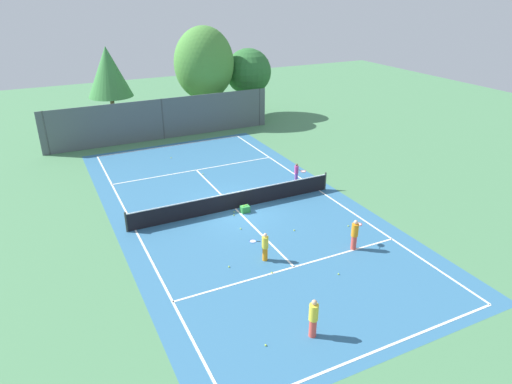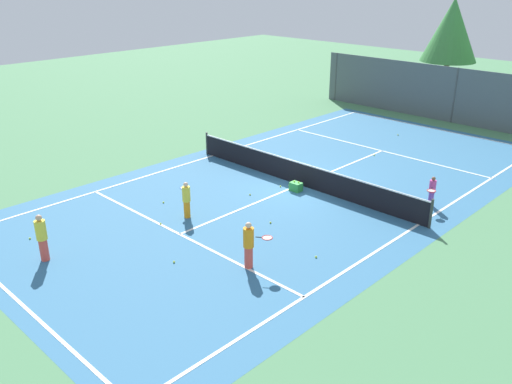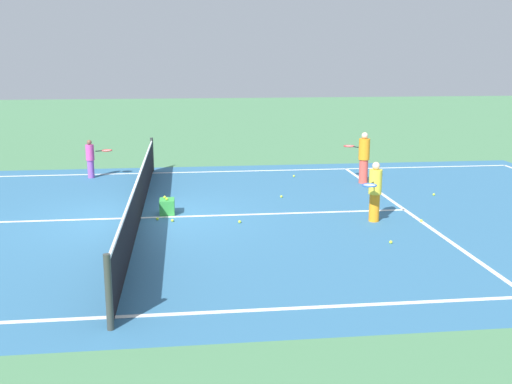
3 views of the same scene
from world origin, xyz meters
The scene contains 24 objects.
ground_plane centered at (0.00, 0.00, 0.00)m, with size 80.00×80.00×0.00m, color #4C8456.
court_surface centered at (0.00, 0.00, 0.00)m, with size 13.00×25.00×0.01m.
tennis_net centered at (0.00, 0.00, 0.51)m, with size 11.90×0.10×1.10m.
perimeter_fence centered at (0.00, 14.00, 1.60)m, with size 18.00×0.12×3.20m.
tree_0 centered at (-2.94, 18.76, 4.72)m, with size 3.64×3.64×6.77m.
tree_1 centered at (4.74, 17.05, 5.09)m, with size 5.12×4.68×8.18m.
tree_2 centered at (9.10, 17.46, 4.02)m, with size 4.12×4.12×6.09m.
player_0 centered at (4.99, 1.80, 0.62)m, with size 0.54×0.83×1.19m.
player_1 centered at (-0.91, -5.32, 0.71)m, with size 0.84×0.66×1.38m.
player_2 centered at (3.26, -6.30, 0.78)m, with size 0.84×0.73×1.51m.
player_3 centered at (-1.63, -10.41, 0.79)m, with size 0.33×0.33×1.55m.
ball_crate centered at (0.31, -0.62, 0.18)m, with size 0.47×0.35×0.43m.
tennis_ball_0 centered at (-1.10, -6.38, 0.03)m, with size 0.07×0.07×0.07m, color #CCE533.
tennis_ball_1 centered at (-0.24, -0.41, 0.03)m, with size 0.07×0.07×0.07m, color #CCE533.
tennis_ball_2 centered at (-2.57, -5.16, 0.03)m, with size 0.07×0.07×0.07m, color #CCE533.
tennis_ball_3 centered at (1.40, -7.73, 0.03)m, with size 0.07×0.07×0.07m, color #CCE533.
tennis_ball_4 centered at (1.65, -3.60, 0.03)m, with size 0.07×0.07×0.07m, color #CCE533.
tennis_ball_5 centered at (4.36, -4.43, 0.03)m, with size 0.07×0.07×0.07m, color #CCE533.
tennis_ball_6 centered at (-0.70, -2.27, 0.03)m, with size 0.07×0.07×0.07m, color #CCE533.
tennis_ball_7 centered at (-0.41, -0.75, 0.03)m, with size 0.07×0.07×0.07m, color #CCE533.
tennis_ball_8 centered at (-3.34, -10.13, 0.03)m, with size 0.07×0.07×0.07m, color #CCE533.
tennis_ball_9 centered at (0.12, -0.61, 0.03)m, with size 0.07×0.07×0.07m, color #CCE533.
tennis_ball_10 centered at (-0.84, 9.37, 0.03)m, with size 0.07×0.07×0.07m, color #CCE533.
tennis_ball_11 centered at (0.13, 5.50, 0.03)m, with size 0.07×0.07×0.07m, color #CCE533.
Camera 1 is at (-9.03, -20.95, 11.36)m, focal length 32.38 mm.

